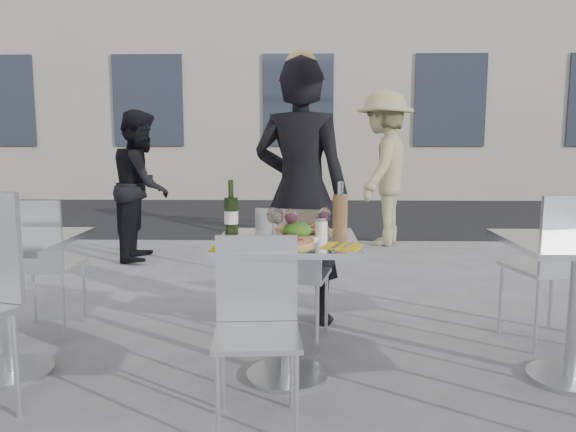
{
  "coord_description": "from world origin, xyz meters",
  "views": [
    {
      "loc": [
        0.07,
        -2.86,
        1.27
      ],
      "look_at": [
        0.0,
        0.15,
        0.85
      ],
      "focal_mm": 35.0,
      "sensor_mm": 36.0,
      "label": 1
    }
  ],
  "objects_px": {
    "wine_bottle": "(231,213)",
    "napkin_right": "(342,246)",
    "pedestrian_a": "(142,185)",
    "wineglass_white_b": "(277,217)",
    "pizza_near": "(283,241)",
    "sugar_shaker": "(321,228)",
    "pizza_far": "(302,229)",
    "woman_diner": "(301,193)",
    "chair_near": "(257,313)",
    "side_chair_lfar": "(38,256)",
    "wineglass_white_a": "(273,216)",
    "napkin_left": "(231,247)",
    "main_table": "(287,279)",
    "wineglass_red_a": "(291,218)",
    "pedestrian_b": "(384,168)",
    "chair_far": "(292,265)",
    "side_table_left": "(5,277)",
    "wineglass_red_b": "(324,216)",
    "carafe": "(340,214)",
    "salad_plate": "(297,232)",
    "side_chair_rfar": "(558,257)"
  },
  "relations": [
    {
      "from": "carafe",
      "to": "main_table",
      "type": "bearing_deg",
      "value": -157.18
    },
    {
      "from": "side_table_left",
      "to": "pedestrian_b",
      "type": "distance_m",
      "value": 4.6
    },
    {
      "from": "pizza_far",
      "to": "sugar_shaker",
      "type": "bearing_deg",
      "value": -60.36
    },
    {
      "from": "chair_near",
      "to": "wineglass_red_a",
      "type": "xyz_separation_m",
      "value": [
        0.14,
        0.46,
        0.37
      ]
    },
    {
      "from": "wineglass_red_a",
      "to": "carafe",
      "type": "bearing_deg",
      "value": 19.5
    },
    {
      "from": "pizza_far",
      "to": "salad_plate",
      "type": "distance_m",
      "value": 0.19
    },
    {
      "from": "main_table",
      "to": "wineglass_white_a",
      "type": "relative_size",
      "value": 4.76
    },
    {
      "from": "wineglass_white_a",
      "to": "napkin_right",
      "type": "bearing_deg",
      "value": -37.2
    },
    {
      "from": "side_table_left",
      "to": "napkin_right",
      "type": "distance_m",
      "value": 1.79
    },
    {
      "from": "woman_diner",
      "to": "chair_near",
      "type": "bearing_deg",
      "value": 98.03
    },
    {
      "from": "pedestrian_b",
      "to": "wineglass_red_b",
      "type": "height_order",
      "value": "pedestrian_b"
    },
    {
      "from": "sugar_shaker",
      "to": "wineglass_red_a",
      "type": "height_order",
      "value": "wineglass_red_a"
    },
    {
      "from": "pedestrian_a",
      "to": "wineglass_white_b",
      "type": "bearing_deg",
      "value": -156.6
    },
    {
      "from": "pedestrian_b",
      "to": "main_table",
      "type": "bearing_deg",
      "value": 7.21
    },
    {
      "from": "main_table",
      "to": "chair_far",
      "type": "relative_size",
      "value": 0.87
    },
    {
      "from": "woman_diner",
      "to": "wineglass_red_b",
      "type": "relative_size",
      "value": 11.41
    },
    {
      "from": "pizza_near",
      "to": "sugar_shaker",
      "type": "relative_size",
      "value": 2.91
    },
    {
      "from": "salad_plate",
      "to": "napkin_right",
      "type": "height_order",
      "value": "salad_plate"
    },
    {
      "from": "pizza_near",
      "to": "wineglass_white_b",
      "type": "xyz_separation_m",
      "value": [
        -0.03,
        0.15,
        0.1
      ]
    },
    {
      "from": "side_chair_lfar",
      "to": "wineglass_white_b",
      "type": "height_order",
      "value": "wineglass_white_b"
    },
    {
      "from": "chair_near",
      "to": "wineglass_white_b",
      "type": "xyz_separation_m",
      "value": [
        0.07,
        0.47,
        0.37
      ]
    },
    {
      "from": "wineglass_white_a",
      "to": "napkin_left",
      "type": "xyz_separation_m",
      "value": [
        -0.19,
        -0.31,
        -0.11
      ]
    },
    {
      "from": "side_table_left",
      "to": "chair_near",
      "type": "relative_size",
      "value": 0.9
    },
    {
      "from": "woman_diner",
      "to": "wineglass_white_a",
      "type": "relative_size",
      "value": 11.41
    },
    {
      "from": "side_table_left",
      "to": "pizza_far",
      "type": "xyz_separation_m",
      "value": [
        1.58,
        0.21,
        0.23
      ]
    },
    {
      "from": "side_chair_rfar",
      "to": "napkin_left",
      "type": "bearing_deg",
      "value": 7.66
    },
    {
      "from": "side_chair_rfar",
      "to": "napkin_right",
      "type": "relative_size",
      "value": 4.15
    },
    {
      "from": "main_table",
      "to": "salad_plate",
      "type": "distance_m",
      "value": 0.25
    },
    {
      "from": "carafe",
      "to": "napkin_left",
      "type": "relative_size",
      "value": 1.45
    },
    {
      "from": "sugar_shaker",
      "to": "napkin_right",
      "type": "bearing_deg",
      "value": -68.26
    },
    {
      "from": "pizza_far",
      "to": "carafe",
      "type": "distance_m",
      "value": 0.25
    },
    {
      "from": "chair_far",
      "to": "pizza_far",
      "type": "xyz_separation_m",
      "value": [
        0.06,
        -0.22,
        0.25
      ]
    },
    {
      "from": "carafe",
      "to": "pizza_near",
      "type": "bearing_deg",
      "value": -141.77
    },
    {
      "from": "main_table",
      "to": "wineglass_white_b",
      "type": "relative_size",
      "value": 4.76
    },
    {
      "from": "pizza_near",
      "to": "wineglass_white_b",
      "type": "bearing_deg",
      "value": 102.7
    },
    {
      "from": "salad_plate",
      "to": "wineglass_white_a",
      "type": "xyz_separation_m",
      "value": [
        -0.13,
        0.04,
        0.07
      ]
    },
    {
      "from": "wine_bottle",
      "to": "napkin_right",
      "type": "xyz_separation_m",
      "value": [
        0.58,
        -0.35,
        -0.11
      ]
    },
    {
      "from": "pedestrian_b",
      "to": "wine_bottle",
      "type": "distance_m",
      "value": 3.9
    },
    {
      "from": "woman_diner",
      "to": "wineglass_red_a",
      "type": "distance_m",
      "value": 0.93
    },
    {
      "from": "side_chair_lfar",
      "to": "woman_diner",
      "type": "relative_size",
      "value": 0.5
    },
    {
      "from": "side_chair_lfar",
      "to": "wineglass_white_b",
      "type": "relative_size",
      "value": 5.68
    },
    {
      "from": "pizza_far",
      "to": "wineglass_red_b",
      "type": "distance_m",
      "value": 0.19
    },
    {
      "from": "side_chair_lfar",
      "to": "salad_plate",
      "type": "height_order",
      "value": "side_chair_lfar"
    },
    {
      "from": "pizza_near",
      "to": "pizza_far",
      "type": "bearing_deg",
      "value": 74.1
    },
    {
      "from": "chair_far",
      "to": "pizza_near",
      "type": "bearing_deg",
      "value": 97.84
    },
    {
      "from": "woman_diner",
      "to": "napkin_right",
      "type": "bearing_deg",
      "value": 115.95
    },
    {
      "from": "wine_bottle",
      "to": "wineglass_red_b",
      "type": "height_order",
      "value": "wine_bottle"
    },
    {
      "from": "pedestrian_b",
      "to": "napkin_left",
      "type": "distance_m",
      "value": 4.26
    },
    {
      "from": "side_chair_rfar",
      "to": "woman_diner",
      "type": "height_order",
      "value": "woman_diner"
    },
    {
      "from": "woman_diner",
      "to": "salad_plate",
      "type": "distance_m",
      "value": 0.93
    }
  ]
}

